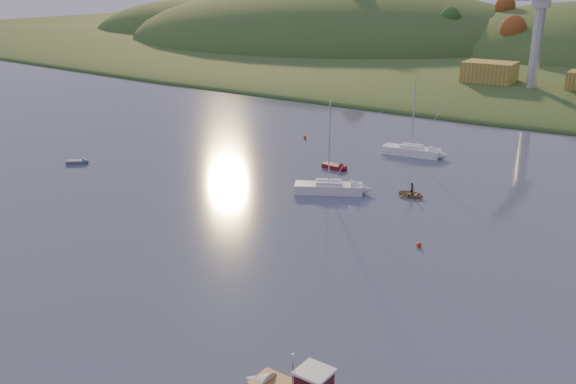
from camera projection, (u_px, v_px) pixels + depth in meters
The scene contains 16 objects.
ground at pixel (76, 372), 43.75m from camera, with size 500.00×500.00×0.00m, color #323D52.
shore_slope at pixel (562, 74), 175.05m from camera, with size 640.00×150.00×7.00m, color #2E471C.
hill_left_far at pixel (218, 33), 296.92m from camera, with size 120.00×100.00×32.00m, color #2E471C.
hill_left at pixel (335, 44), 249.07m from camera, with size 170.00×140.00×44.00m, color #2E471C.
hillside_trees at pixel (575, 66), 190.96m from camera, with size 280.00×50.00×32.00m, color #1A4A1A, non-canonical shape.
wharf at pixel (547, 95), 137.88m from camera, with size 42.00×16.00×2.40m, color slate.
shed_west at pixel (490, 73), 144.19m from camera, with size 11.00×8.00×4.80m, color olive.
dock_crane at pixel (538, 18), 131.41m from camera, with size 3.20×28.00×20.30m.
sailboat_near at pixel (411, 150), 96.06m from camera, with size 8.74×3.49×11.81m.
sailboat_far at pixel (328, 187), 79.41m from camera, with size 8.53×6.11×11.56m.
canoe at pixel (412, 194), 78.17m from camera, with size 2.27×3.18×0.66m, color #A18958.
paddler at pixel (412, 191), 78.03m from camera, with size 0.56×0.37×1.53m, color black.
red_tender at pixel (339, 168), 89.02m from camera, with size 4.15×1.87×1.37m.
grey_dinghy at pixel (81, 162), 91.90m from camera, with size 3.32×2.97×1.22m.
buoy_1 at pixel (419, 245), 63.76m from camera, with size 0.50×0.50×0.50m, color red.
buoy_2 at pixel (305, 137), 105.91m from camera, with size 0.50×0.50×0.50m, color red.
Camera 1 is at (32.51, -23.62, 25.73)m, focal length 40.00 mm.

